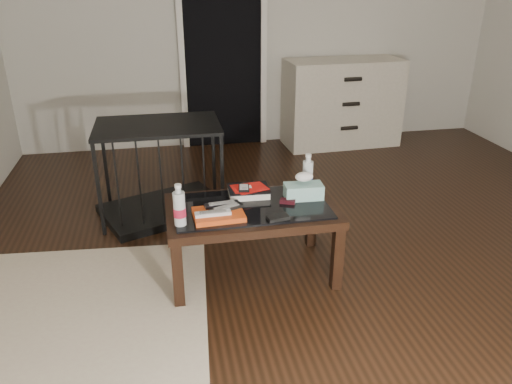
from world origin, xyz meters
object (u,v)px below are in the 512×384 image
(water_bottle_right, at_px, (308,172))
(tissue_box, at_px, (303,191))
(coffee_table, at_px, (251,215))
(textbook, at_px, (249,191))
(water_bottle_left, at_px, (179,205))
(dresser, at_px, (342,103))
(pet_crate, at_px, (162,185))

(water_bottle_right, distance_m, tissue_box, 0.15)
(coffee_table, height_order, tissue_box, tissue_box)
(textbook, relative_size, tissue_box, 1.09)
(coffee_table, relative_size, water_bottle_right, 4.20)
(textbook, bearing_deg, water_bottle_left, -141.60)
(water_bottle_left, xyz_separation_m, water_bottle_right, (0.81, 0.32, 0.00))
(textbook, bearing_deg, dresser, 59.49)
(dresser, xyz_separation_m, water_bottle_left, (-1.83, -2.49, 0.13))
(textbook, bearing_deg, tissue_box, -16.86)
(dresser, distance_m, pet_crate, 2.37)
(coffee_table, relative_size, dresser, 0.82)
(pet_crate, height_order, water_bottle_left, pet_crate)
(coffee_table, xyz_separation_m, tissue_box, (0.33, 0.04, 0.11))
(water_bottle_left, relative_size, tissue_box, 1.03)
(water_bottle_right, bearing_deg, textbook, -179.09)
(coffee_table, xyz_separation_m, dresser, (1.41, 2.32, 0.05))
(dresser, xyz_separation_m, tissue_box, (-1.08, -2.28, 0.06))
(pet_crate, height_order, tissue_box, pet_crate)
(textbook, bearing_deg, coffee_table, -92.06)
(dresser, height_order, pet_crate, dresser)
(textbook, height_order, water_bottle_right, water_bottle_right)
(coffee_table, xyz_separation_m, pet_crate, (-0.52, 0.96, -0.17))
(pet_crate, distance_m, water_bottle_left, 1.18)
(coffee_table, height_order, water_bottle_left, water_bottle_left)
(dresser, bearing_deg, textbook, -125.33)
(dresser, xyz_separation_m, pet_crate, (-1.93, -1.36, -0.22))
(pet_crate, relative_size, water_bottle_right, 4.44)
(dresser, bearing_deg, pet_crate, -147.22)
(coffee_table, distance_m, dresser, 2.72)
(coffee_table, bearing_deg, water_bottle_left, -158.83)
(textbook, xyz_separation_m, water_bottle_left, (-0.44, -0.32, 0.10))
(coffee_table, xyz_separation_m, water_bottle_right, (0.39, 0.16, 0.18))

